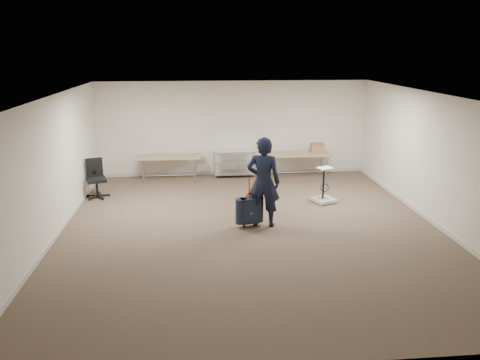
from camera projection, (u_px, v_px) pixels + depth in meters
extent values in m
plane|color=#4D3C2F|center=(251.00, 229.00, 9.98)|extent=(9.00, 9.00, 0.00)
plane|color=beige|center=(233.00, 129.00, 13.91)|extent=(8.00, 0.00, 8.00)
plane|color=beige|center=(298.00, 261.00, 5.29)|extent=(8.00, 0.00, 8.00)
plane|color=beige|center=(50.00, 170.00, 9.24)|extent=(0.00, 9.00, 9.00)
plane|color=beige|center=(437.00, 161.00, 9.96)|extent=(0.00, 9.00, 9.00)
plane|color=white|center=(252.00, 96.00, 9.22)|extent=(8.00, 8.00, 0.00)
cube|color=beige|center=(234.00, 172.00, 14.27)|extent=(8.00, 0.02, 0.10)
cube|color=beige|center=(58.00, 233.00, 9.61)|extent=(0.02, 9.00, 0.10)
cube|color=beige|center=(430.00, 220.00, 10.33)|extent=(0.02, 9.00, 0.10)
cube|color=#97805C|center=(169.00, 157.00, 13.40)|extent=(1.80, 0.75, 0.03)
cylinder|color=gray|center=(170.00, 175.00, 13.55)|extent=(1.50, 0.02, 0.02)
cylinder|color=gray|center=(142.00, 172.00, 13.14)|extent=(0.13, 0.04, 0.69)
cylinder|color=gray|center=(196.00, 171.00, 13.28)|extent=(0.13, 0.04, 0.69)
cylinder|color=gray|center=(144.00, 167.00, 13.72)|extent=(0.13, 0.04, 0.69)
cylinder|color=gray|center=(196.00, 166.00, 13.85)|extent=(0.13, 0.04, 0.69)
cube|color=#97805C|center=(299.00, 154.00, 13.74)|extent=(1.80, 0.75, 0.03)
cylinder|color=gray|center=(299.00, 172.00, 13.90)|extent=(1.50, 0.02, 0.02)
cylinder|color=gray|center=(276.00, 169.00, 13.49)|extent=(0.13, 0.04, 0.69)
cylinder|color=gray|center=(326.00, 168.00, 13.62)|extent=(0.13, 0.04, 0.69)
cylinder|color=gray|center=(272.00, 164.00, 14.06)|extent=(0.13, 0.04, 0.69)
cylinder|color=gray|center=(321.00, 163.00, 14.20)|extent=(0.13, 0.04, 0.69)
cylinder|color=silver|center=(215.00, 166.00, 13.63)|extent=(0.02, 0.02, 0.80)
cylinder|color=silver|center=(255.00, 165.00, 13.74)|extent=(0.02, 0.02, 0.80)
cylinder|color=silver|center=(214.00, 162.00, 14.06)|extent=(0.02, 0.02, 0.80)
cylinder|color=silver|center=(254.00, 161.00, 14.17)|extent=(0.02, 0.02, 0.80)
cube|color=silver|center=(234.00, 173.00, 13.98)|extent=(1.20, 0.45, 0.02)
cube|color=silver|center=(234.00, 162.00, 13.88)|extent=(1.20, 0.45, 0.02)
cube|color=silver|center=(234.00, 151.00, 13.79)|extent=(1.20, 0.45, 0.01)
imported|color=black|center=(263.00, 182.00, 9.91)|extent=(0.81, 0.64, 1.95)
cube|color=#151C30|center=(249.00, 210.00, 9.98)|extent=(0.44, 0.31, 0.54)
cube|color=black|center=(249.00, 222.00, 10.08)|extent=(0.38, 0.24, 0.03)
cylinder|color=black|center=(244.00, 226.00, 10.04)|extent=(0.04, 0.08, 0.07)
cylinder|color=black|center=(255.00, 224.00, 10.11)|extent=(0.04, 0.08, 0.07)
torus|color=black|center=(250.00, 197.00, 9.90)|extent=(0.17, 0.06, 0.17)
cube|color=#FE540D|center=(249.00, 187.00, 9.87)|extent=(0.04, 0.01, 0.42)
cylinder|color=black|center=(98.00, 196.00, 12.03)|extent=(0.61, 0.61, 0.09)
cylinder|color=black|center=(97.00, 188.00, 11.98)|extent=(0.06, 0.06, 0.40)
cube|color=black|center=(96.00, 180.00, 11.92)|extent=(0.59, 0.59, 0.08)
cube|color=black|center=(94.00, 167.00, 12.03)|extent=(0.42, 0.19, 0.48)
cube|color=silver|center=(324.00, 200.00, 11.67)|extent=(0.62, 0.62, 0.08)
cylinder|color=black|center=(318.00, 204.00, 11.48)|extent=(0.06, 0.06, 0.04)
cylinder|color=black|center=(324.00, 183.00, 11.60)|extent=(0.05, 0.05, 0.78)
cube|color=silver|center=(325.00, 168.00, 11.45)|extent=(0.42, 0.39, 0.04)
torus|color=blue|center=(328.00, 181.00, 11.46)|extent=(0.27, 0.18, 0.24)
cube|color=#976346|center=(317.00, 148.00, 13.79)|extent=(0.38, 0.29, 0.28)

